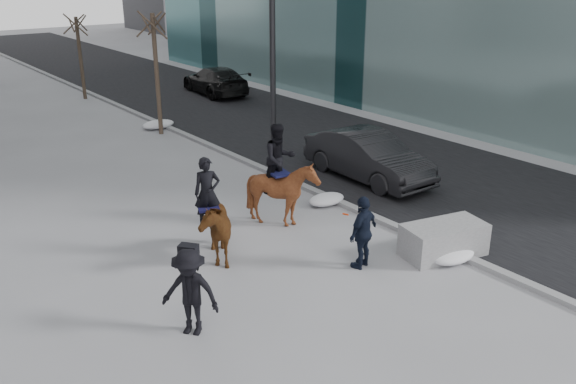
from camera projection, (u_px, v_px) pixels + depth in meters
ground at (319, 266)px, 14.26m from camera, size 120.00×120.00×0.00m
road at (293, 131)px, 25.66m from camera, size 8.00×90.00×0.01m
curb at (210, 146)px, 23.36m from camera, size 0.25×90.00×0.12m
planter at (444, 240)px, 14.68m from camera, size 2.17×1.43×0.80m
car_near at (368, 156)px, 19.73m from camera, size 1.76×4.78×1.56m
car_far at (215, 80)px, 32.57m from camera, size 2.57×5.23×1.46m
tree_near at (156, 69)px, 24.29m from camera, size 1.20×1.20×5.36m
tree_far at (80, 54)px, 30.89m from camera, size 1.20×1.20×4.58m
mounted_left at (211, 222)px, 14.36m from camera, size 1.52×2.11×2.48m
mounted_right at (282, 185)px, 16.17m from camera, size 1.72×1.87×2.77m
feeder at (363, 232)px, 13.95m from camera, size 1.10×0.98×1.75m
camera_crew at (190, 292)px, 11.41m from camera, size 1.21×1.30×1.75m
lamppost at (275, 23)px, 17.85m from camera, size 0.25×1.50×9.09m
snow_piles at (264, 171)px, 20.19m from camera, size 1.40×16.37×0.35m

